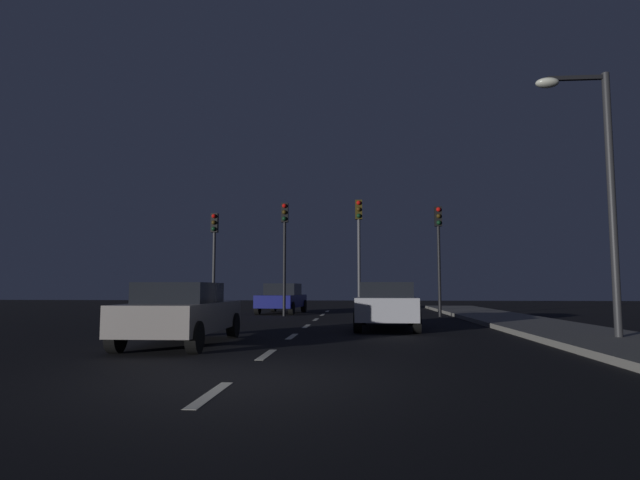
{
  "coord_description": "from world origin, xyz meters",
  "views": [
    {
      "loc": [
        1.81,
        -7.52,
        1.28
      ],
      "look_at": [
        0.05,
        15.52,
        3.41
      ],
      "focal_mm": 29.31,
      "sensor_mm": 36.0,
      "label": 1
    }
  ],
  "objects_px": {
    "traffic_signal_center_right": "(359,235)",
    "street_lamp_right": "(598,176)",
    "traffic_signal_center_left": "(285,237)",
    "car_adjacent_lane": "(182,312)",
    "traffic_signal_far_left": "(214,243)",
    "traffic_signal_far_right": "(439,239)",
    "car_stopped_ahead": "(387,305)",
    "car_oncoming_far": "(282,298)"
  },
  "relations": [
    {
      "from": "car_stopped_ahead",
      "to": "car_adjacent_lane",
      "type": "xyz_separation_m",
      "value": [
        -4.89,
        -5.12,
        -0.03
      ]
    },
    {
      "from": "traffic_signal_center_left",
      "to": "car_stopped_ahead",
      "type": "xyz_separation_m",
      "value": [
        4.33,
        -7.09,
        -2.89
      ]
    },
    {
      "from": "traffic_signal_far_right",
      "to": "car_stopped_ahead",
      "type": "xyz_separation_m",
      "value": [
        -2.73,
        -7.09,
        -2.73
      ]
    },
    {
      "from": "traffic_signal_far_right",
      "to": "traffic_signal_center_left",
      "type": "bearing_deg",
      "value": 180.0
    },
    {
      "from": "traffic_signal_center_left",
      "to": "traffic_signal_far_left",
      "type": "bearing_deg",
      "value": -179.98
    },
    {
      "from": "car_adjacent_lane",
      "to": "car_oncoming_far",
      "type": "height_order",
      "value": "car_oncoming_far"
    },
    {
      "from": "car_adjacent_lane",
      "to": "car_oncoming_far",
      "type": "xyz_separation_m",
      "value": [
        0.06,
        14.99,
        0.03
      ]
    },
    {
      "from": "street_lamp_right",
      "to": "traffic_signal_center_right",
      "type": "bearing_deg",
      "value": 117.26
    },
    {
      "from": "traffic_signal_center_right",
      "to": "traffic_signal_far_right",
      "type": "relative_size",
      "value": 1.07
    },
    {
      "from": "traffic_signal_far_right",
      "to": "car_oncoming_far",
      "type": "distance_m",
      "value": 8.51
    },
    {
      "from": "traffic_signal_far_left",
      "to": "car_adjacent_lane",
      "type": "height_order",
      "value": "traffic_signal_far_left"
    },
    {
      "from": "street_lamp_right",
      "to": "traffic_signal_far_right",
      "type": "bearing_deg",
      "value": 100.83
    },
    {
      "from": "car_stopped_ahead",
      "to": "street_lamp_right",
      "type": "xyz_separation_m",
      "value": [
        4.86,
        -4.06,
        3.19
      ]
    },
    {
      "from": "traffic_signal_far_right",
      "to": "car_stopped_ahead",
      "type": "height_order",
      "value": "traffic_signal_far_right"
    },
    {
      "from": "car_adjacent_lane",
      "to": "street_lamp_right",
      "type": "height_order",
      "value": "street_lamp_right"
    },
    {
      "from": "street_lamp_right",
      "to": "traffic_signal_center_left",
      "type": "bearing_deg",
      "value": 129.5
    },
    {
      "from": "traffic_signal_far_left",
      "to": "car_stopped_ahead",
      "type": "relative_size",
      "value": 1.04
    },
    {
      "from": "traffic_signal_far_right",
      "to": "car_oncoming_far",
      "type": "relative_size",
      "value": 1.13
    },
    {
      "from": "traffic_signal_far_left",
      "to": "car_adjacent_lane",
      "type": "relative_size",
      "value": 1.09
    },
    {
      "from": "traffic_signal_far_left",
      "to": "car_oncoming_far",
      "type": "height_order",
      "value": "traffic_signal_far_left"
    },
    {
      "from": "car_adjacent_lane",
      "to": "car_oncoming_far",
      "type": "relative_size",
      "value": 0.99
    },
    {
      "from": "traffic_signal_far_right",
      "to": "traffic_signal_far_left",
      "type": "bearing_deg",
      "value": -180.0
    },
    {
      "from": "car_oncoming_far",
      "to": "street_lamp_right",
      "type": "distance_m",
      "value": 17.27
    },
    {
      "from": "traffic_signal_far_left",
      "to": "traffic_signal_center_left",
      "type": "bearing_deg",
      "value": 0.02
    },
    {
      "from": "traffic_signal_center_left",
      "to": "car_stopped_ahead",
      "type": "height_order",
      "value": "traffic_signal_center_left"
    },
    {
      "from": "car_stopped_ahead",
      "to": "traffic_signal_far_left",
      "type": "bearing_deg",
      "value": 137.18
    },
    {
      "from": "traffic_signal_far_right",
      "to": "street_lamp_right",
      "type": "relative_size",
      "value": 0.77
    },
    {
      "from": "traffic_signal_center_left",
      "to": "car_stopped_ahead",
      "type": "bearing_deg",
      "value": -58.61
    },
    {
      "from": "traffic_signal_center_left",
      "to": "car_oncoming_far",
      "type": "distance_m",
      "value": 4.04
    },
    {
      "from": "traffic_signal_center_left",
      "to": "car_stopped_ahead",
      "type": "distance_m",
      "value": 8.8
    },
    {
      "from": "traffic_signal_center_right",
      "to": "street_lamp_right",
      "type": "height_order",
      "value": "street_lamp_right"
    },
    {
      "from": "traffic_signal_center_right",
      "to": "traffic_signal_far_right",
      "type": "height_order",
      "value": "traffic_signal_center_right"
    },
    {
      "from": "traffic_signal_center_left",
      "to": "traffic_signal_far_right",
      "type": "distance_m",
      "value": 7.06
    },
    {
      "from": "car_stopped_ahead",
      "to": "car_adjacent_lane",
      "type": "relative_size",
      "value": 1.05
    },
    {
      "from": "car_oncoming_far",
      "to": "traffic_signal_center_left",
      "type": "bearing_deg",
      "value": -79.72
    },
    {
      "from": "car_adjacent_lane",
      "to": "street_lamp_right",
      "type": "distance_m",
      "value": 10.33
    },
    {
      "from": "traffic_signal_center_left",
      "to": "car_adjacent_lane",
      "type": "relative_size",
      "value": 1.19
    },
    {
      "from": "traffic_signal_center_left",
      "to": "car_oncoming_far",
      "type": "xyz_separation_m",
      "value": [
        -0.51,
        2.79,
        -2.89
      ]
    },
    {
      "from": "traffic_signal_far_left",
      "to": "street_lamp_right",
      "type": "distance_m",
      "value": 16.77
    },
    {
      "from": "traffic_signal_far_left",
      "to": "traffic_signal_far_right",
      "type": "distance_m",
      "value": 10.38
    },
    {
      "from": "traffic_signal_far_left",
      "to": "traffic_signal_center_right",
      "type": "bearing_deg",
      "value": 0.01
    },
    {
      "from": "traffic_signal_center_left",
      "to": "car_adjacent_lane",
      "type": "bearing_deg",
      "value": -92.66
    }
  ]
}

